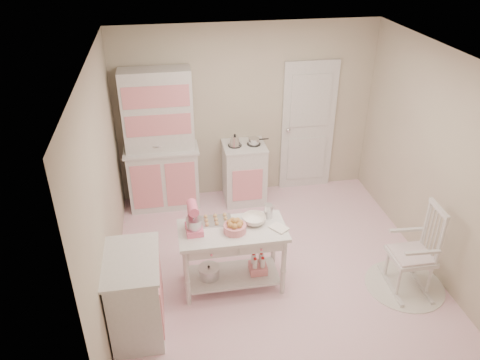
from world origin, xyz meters
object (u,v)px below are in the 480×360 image
object	(u,v)px
stand_mixer	(194,219)
bread_basket	(235,228)
base_cabinet	(136,295)
rocking_chair	(413,249)
hutch	(160,142)
work_table	(233,258)
stove	(244,173)

from	to	relation	value
stand_mixer	bread_basket	xyz separation A→B (m)	(0.44, -0.07, -0.12)
base_cabinet	stand_mixer	bearing A→B (deg)	38.11
base_cabinet	rocking_chair	bearing A→B (deg)	2.32
hutch	work_table	bearing A→B (deg)	-69.33
bread_basket	rocking_chair	bearing A→B (deg)	-9.19
stove	work_table	xyz separation A→B (m)	(-0.47, -1.88, -0.06)
stove	stand_mixer	xyz separation A→B (m)	(-0.89, -1.86, 0.51)
stove	stand_mixer	bearing A→B (deg)	-115.55
work_table	bread_basket	size ratio (longest dim) A/B	4.80
hutch	base_cabinet	bearing A→B (deg)	-98.14
rocking_chair	work_table	bearing A→B (deg)	172.78
stand_mixer	hutch	bearing A→B (deg)	95.97
stove	bread_basket	size ratio (longest dim) A/B	3.68
bread_basket	stand_mixer	bearing A→B (deg)	170.96
rocking_chair	stand_mixer	xyz separation A→B (m)	(-2.42, 0.39, 0.42)
bread_basket	stove	bearing A→B (deg)	76.88
stove	bread_basket	xyz separation A→B (m)	(-0.45, -1.93, 0.39)
hutch	stand_mixer	size ratio (longest dim) A/B	6.12
stove	stand_mixer	size ratio (longest dim) A/B	2.71
rocking_chair	stand_mixer	world-z (taller)	stand_mixer
work_table	stove	bearing A→B (deg)	75.97
work_table	bread_basket	xyz separation A→B (m)	(0.02, -0.05, 0.45)
hutch	stove	distance (m)	1.33
hutch	base_cabinet	xyz separation A→B (m)	(-0.35, -2.43, -0.58)
base_cabinet	stove	bearing A→B (deg)	56.95
base_cabinet	rocking_chair	world-z (taller)	rocking_chair
stove	work_table	bearing A→B (deg)	-104.03
hutch	stove	xyz separation A→B (m)	(1.20, -0.05, -0.58)
hutch	bread_basket	size ratio (longest dim) A/B	8.32
hutch	work_table	xyz separation A→B (m)	(0.73, -1.93, -0.64)
rocking_chair	work_table	distance (m)	2.04
stove	bread_basket	bearing A→B (deg)	-103.12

